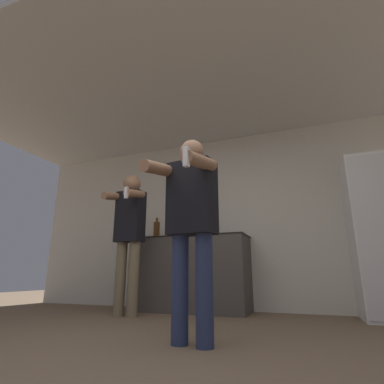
{
  "coord_description": "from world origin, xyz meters",
  "views": [
    {
      "loc": [
        0.93,
        -1.51,
        0.49
      ],
      "look_at": [
        0.11,
        0.62,
        1.11
      ],
      "focal_mm": 28.0,
      "sensor_mm": 36.0,
      "label": 1
    }
  ],
  "objects_px": {
    "person_woman_foreground": "(191,216)",
    "bottle_amber_bourbon": "(157,230)",
    "bottle_brown_liquor": "(215,231)",
    "person_man_side": "(129,230)",
    "bottle_dark_rum": "(183,228)",
    "refrigerator": "(382,236)"
  },
  "relations": [
    {
      "from": "bottle_brown_liquor",
      "to": "person_woman_foreground",
      "type": "bearing_deg",
      "value": -78.84
    },
    {
      "from": "person_man_side",
      "to": "refrigerator",
      "type": "bearing_deg",
      "value": 13.16
    },
    {
      "from": "bottle_amber_bourbon",
      "to": "person_man_side",
      "type": "distance_m",
      "value": 0.76
    },
    {
      "from": "bottle_brown_liquor",
      "to": "person_man_side",
      "type": "relative_size",
      "value": 0.13
    },
    {
      "from": "bottle_amber_bourbon",
      "to": "bottle_dark_rum",
      "type": "distance_m",
      "value": 0.44
    },
    {
      "from": "bottle_dark_rum",
      "to": "bottle_brown_liquor",
      "type": "bearing_deg",
      "value": -0.0
    },
    {
      "from": "bottle_amber_bourbon",
      "to": "bottle_brown_liquor",
      "type": "xyz_separation_m",
      "value": [
        0.91,
        0.0,
        -0.05
      ]
    },
    {
      "from": "bottle_dark_rum",
      "to": "person_man_side",
      "type": "xyz_separation_m",
      "value": [
        -0.44,
        -0.75,
        -0.1
      ]
    },
    {
      "from": "refrigerator",
      "to": "person_woman_foreground",
      "type": "height_order",
      "value": "refrigerator"
    },
    {
      "from": "refrigerator",
      "to": "bottle_dark_rum",
      "type": "height_order",
      "value": "refrigerator"
    },
    {
      "from": "person_man_side",
      "to": "bottle_amber_bourbon",
      "type": "bearing_deg",
      "value": 90.11
    },
    {
      "from": "refrigerator",
      "to": "person_man_side",
      "type": "distance_m",
      "value": 2.98
    },
    {
      "from": "person_man_side",
      "to": "person_woman_foreground",
      "type": "bearing_deg",
      "value": -41.68
    },
    {
      "from": "bottle_brown_liquor",
      "to": "bottle_amber_bourbon",
      "type": "bearing_deg",
      "value": 180.0
    },
    {
      "from": "person_woman_foreground",
      "to": "bottle_amber_bourbon",
      "type": "bearing_deg",
      "value": 124.14
    },
    {
      "from": "refrigerator",
      "to": "bottle_brown_liquor",
      "type": "distance_m",
      "value": 2.0
    },
    {
      "from": "person_woman_foreground",
      "to": "bottle_brown_liquor",
      "type": "bearing_deg",
      "value": 101.16
    },
    {
      "from": "person_woman_foreground",
      "to": "person_man_side",
      "type": "height_order",
      "value": "person_man_side"
    },
    {
      "from": "refrigerator",
      "to": "bottle_amber_bourbon",
      "type": "xyz_separation_m",
      "value": [
        -2.9,
        0.08,
        0.22
      ]
    },
    {
      "from": "bottle_dark_rum",
      "to": "person_man_side",
      "type": "distance_m",
      "value": 0.88
    },
    {
      "from": "refrigerator",
      "to": "bottle_brown_liquor",
      "type": "xyz_separation_m",
      "value": [
        -1.99,
        0.08,
        0.17
      ]
    },
    {
      "from": "bottle_amber_bourbon",
      "to": "person_man_side",
      "type": "xyz_separation_m",
      "value": [
        0.0,
        -0.75,
        -0.09
      ]
    }
  ]
}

